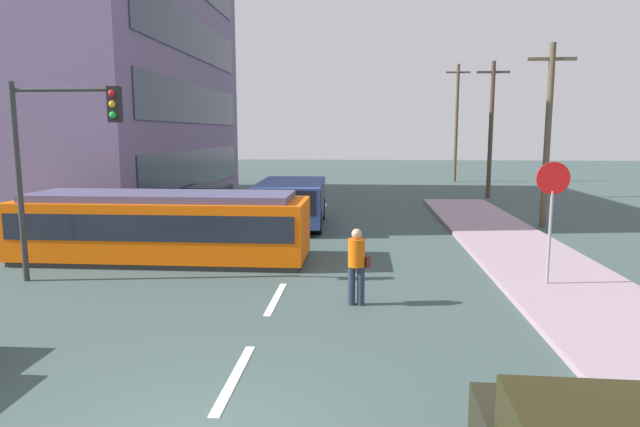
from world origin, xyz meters
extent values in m
plane|color=#3A4D4A|center=(0.00, 10.00, 0.00)|extent=(120.00, 120.00, 0.00)
cube|color=#9E8592|center=(6.80, 6.00, 0.07)|extent=(3.20, 36.00, 0.14)
cube|color=silver|center=(0.00, 2.00, 0.01)|extent=(0.16, 2.40, 0.01)
cube|color=silver|center=(0.00, 6.00, 0.01)|extent=(0.16, 2.40, 0.01)
cube|color=silver|center=(0.00, 15.47, 0.01)|extent=(0.16, 2.40, 0.01)
cube|color=silver|center=(0.00, 21.47, 0.01)|extent=(0.16, 2.40, 0.01)
cube|color=slate|center=(-14.67, 21.45, 8.00)|extent=(16.52, 17.94, 16.00)
cube|color=#2D3847|center=(-6.38, 21.45, 1.92)|extent=(0.06, 15.25, 1.92)
cube|color=#2D3847|center=(-6.38, 21.45, 5.12)|extent=(0.06, 15.25, 1.92)
cube|color=#2D3847|center=(-6.38, 21.45, 8.32)|extent=(0.06, 15.25, 1.92)
cube|color=#F15B06|center=(-3.84, 9.47, 0.97)|extent=(8.33, 2.53, 1.63)
cube|color=#2D2D2D|center=(-3.84, 9.47, 0.07)|extent=(8.16, 2.40, 0.15)
cube|color=#4E4A6C|center=(-3.84, 9.47, 1.88)|extent=(7.50, 2.15, 0.20)
cube|color=#1E232D|center=(-3.84, 9.47, 1.16)|extent=(8.00, 2.57, 0.72)
cube|color=#2F4586|center=(-0.90, 15.65, 1.04)|extent=(2.69, 5.49, 1.47)
cube|color=black|center=(-0.81, 13.00, 1.26)|extent=(2.25, 0.20, 0.88)
cube|color=black|center=(-0.90, 15.65, 1.30)|extent=(2.70, 4.68, 0.59)
cylinder|color=black|center=(-0.84, 13.92, 0.45)|extent=(2.58, 0.99, 0.90)
cylinder|color=black|center=(-0.96, 17.38, 0.45)|extent=(2.58, 0.99, 0.90)
cylinder|color=#233141|center=(1.70, 5.71, 0.42)|extent=(0.16, 0.16, 0.85)
cylinder|color=#233141|center=(1.90, 5.71, 0.42)|extent=(0.16, 0.16, 0.85)
cylinder|color=#DE5B0A|center=(1.80, 5.71, 1.15)|extent=(0.36, 0.36, 0.60)
sphere|color=tan|center=(1.80, 5.71, 1.56)|extent=(0.22, 0.22, 0.22)
cube|color=#542723|center=(2.02, 5.76, 0.95)|extent=(0.18, 0.22, 0.24)
cube|color=black|center=(-5.46, 13.47, 0.52)|extent=(1.93, 4.20, 0.55)
cube|color=black|center=(-5.46, 13.32, 0.99)|extent=(1.76, 2.32, 0.40)
cylinder|color=black|center=(-6.38, 14.74, 0.32)|extent=(0.23, 0.64, 0.64)
cylinder|color=black|center=(-4.50, 14.71, 0.32)|extent=(0.23, 0.64, 0.64)
cylinder|color=black|center=(-6.41, 12.23, 0.32)|extent=(0.23, 0.64, 0.64)
cylinder|color=black|center=(-4.53, 12.21, 0.32)|extent=(0.23, 0.64, 0.64)
cube|color=black|center=(-5.36, 19.83, 0.52)|extent=(1.90, 4.45, 0.55)
cube|color=black|center=(-5.36, 19.68, 0.99)|extent=(1.74, 2.45, 0.40)
cylinder|color=black|center=(-6.31, 21.17, 0.32)|extent=(0.22, 0.64, 0.64)
cylinder|color=black|center=(-4.41, 21.16, 0.32)|extent=(0.22, 0.64, 0.64)
cylinder|color=black|center=(-6.31, 18.49, 0.32)|extent=(0.22, 0.64, 0.64)
cylinder|color=black|center=(-4.42, 18.49, 0.32)|extent=(0.22, 0.64, 0.64)
cylinder|color=gray|center=(6.30, 7.27, 1.24)|extent=(0.07, 0.07, 2.20)
cylinder|color=red|center=(6.30, 7.27, 2.64)|extent=(0.76, 0.04, 0.76)
cylinder|color=#333333|center=(-6.48, 7.02, 2.45)|extent=(0.14, 0.14, 4.89)
cylinder|color=#333333|center=(-5.22, 7.02, 4.69)|extent=(2.53, 0.10, 0.10)
cube|color=black|center=(-3.96, 7.02, 4.34)|extent=(0.28, 0.24, 0.84)
sphere|color=red|center=(-3.96, 6.89, 4.59)|extent=(0.16, 0.16, 0.16)
sphere|color=gold|center=(-3.96, 6.89, 4.34)|extent=(0.16, 0.16, 0.16)
sphere|color=green|center=(-3.96, 6.89, 4.09)|extent=(0.16, 0.16, 0.16)
cylinder|color=brown|center=(8.98, 16.09, 3.52)|extent=(0.24, 0.24, 7.04)
cube|color=brown|center=(8.98, 16.09, 6.44)|extent=(1.80, 0.12, 0.12)
cylinder|color=#4C3B2F|center=(9.07, 25.95, 3.80)|extent=(0.24, 0.24, 7.61)
cube|color=#4C3B2F|center=(9.07, 25.95, 7.01)|extent=(1.80, 0.12, 0.12)
cylinder|color=brown|center=(8.90, 36.48, 4.36)|extent=(0.24, 0.24, 8.72)
cube|color=brown|center=(8.90, 36.48, 8.12)|extent=(1.80, 0.12, 0.12)
camera|label=1|loc=(1.90, -5.71, 3.68)|focal=30.70mm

